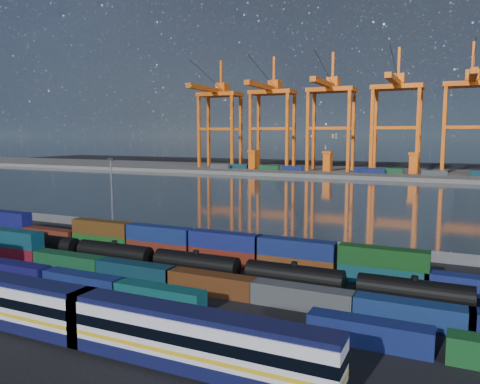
% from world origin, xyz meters
% --- Properties ---
extents(ground, '(700.00, 700.00, 0.00)m').
position_xyz_m(ground, '(0.00, 0.00, 0.00)').
color(ground, black).
rests_on(ground, ground).
extents(harbor_water, '(700.00, 700.00, 0.00)m').
position_xyz_m(harbor_water, '(0.00, 105.00, 0.01)').
color(harbor_water, '#28333A').
rests_on(harbor_water, ground).
extents(far_quay, '(700.00, 70.00, 2.00)m').
position_xyz_m(far_quay, '(0.00, 210.00, 1.00)').
color(far_quay, '#514F4C').
rests_on(far_quay, ground).
extents(distant_mountains, '(2470.00, 1100.00, 520.00)m').
position_xyz_m(distant_mountains, '(63.02, 1600.00, 220.29)').
color(distant_mountains, '#1E2630').
rests_on(distant_mountains, ground).
extents(container_row_south, '(141.08, 2.56, 5.46)m').
position_xyz_m(container_row_south, '(-13.87, -9.26, 1.82)').
color(container_row_south, '#494C4F').
rests_on(container_row_south, ground).
extents(container_row_mid, '(141.90, 2.63, 5.61)m').
position_xyz_m(container_row_mid, '(-4.97, -2.05, 1.64)').
color(container_row_mid, '#494B4F').
rests_on(container_row_mid, ground).
extents(container_row_north, '(141.52, 2.58, 5.49)m').
position_xyz_m(container_row_north, '(2.07, 11.76, 2.34)').
color(container_row_north, navy).
rests_on(container_row_north, ground).
extents(tanker_string, '(138.17, 3.04, 4.35)m').
position_xyz_m(tanker_string, '(-10.32, 3.08, 2.18)').
color(tanker_string, black).
rests_on(tanker_string, ground).
extents(waterfront_fence, '(160.12, 0.12, 2.20)m').
position_xyz_m(waterfront_fence, '(-0.00, 28.00, 1.00)').
color(waterfront_fence, '#595B5E').
rests_on(waterfront_fence, ground).
extents(yard_light_mast, '(1.60, 0.40, 16.60)m').
position_xyz_m(yard_light_mast, '(-30.00, 26.00, 9.30)').
color(yard_light_mast, slate).
rests_on(yard_light_mast, ground).
extents(gantry_cranes, '(201.03, 49.97, 67.67)m').
position_xyz_m(gantry_cranes, '(-7.50, 203.20, 41.48)').
color(gantry_cranes, '#DE580F').
rests_on(gantry_cranes, ground).
extents(quay_containers, '(172.58, 10.99, 2.60)m').
position_xyz_m(quay_containers, '(-11.00, 195.46, 3.30)').
color(quay_containers, navy).
rests_on(quay_containers, far_quay).
extents(straddle_carriers, '(140.00, 7.00, 11.10)m').
position_xyz_m(straddle_carriers, '(-2.50, 200.00, 7.82)').
color(straddle_carriers, '#DE580F').
rests_on(straddle_carriers, far_quay).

